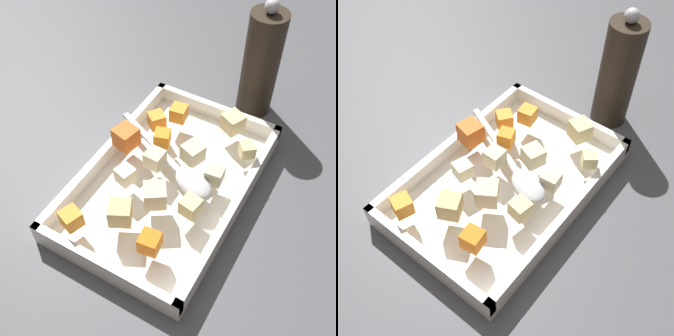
% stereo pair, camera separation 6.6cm
% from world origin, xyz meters
% --- Properties ---
extents(ground_plane, '(4.00, 4.00, 0.00)m').
position_xyz_m(ground_plane, '(0.00, 0.00, 0.00)').
color(ground_plane, '#4C4C51').
extents(baking_dish, '(0.37, 0.24, 0.04)m').
position_xyz_m(baking_dish, '(-0.02, 0.02, 0.01)').
color(baking_dish, white).
rests_on(baking_dish, ground_plane).
extents(carrot_chunk_mid_left, '(0.03, 0.03, 0.02)m').
position_xyz_m(carrot_chunk_mid_left, '(-0.07, -0.02, 0.06)').
color(carrot_chunk_mid_left, orange).
rests_on(carrot_chunk_mid_left, baking_dish).
extents(carrot_chunk_corner_nw, '(0.03, 0.03, 0.03)m').
position_xyz_m(carrot_chunk_corner_nw, '(0.13, -0.05, 0.06)').
color(carrot_chunk_corner_nw, orange).
rests_on(carrot_chunk_corner_nw, baking_dish).
extents(carrot_chunk_far_left, '(0.03, 0.03, 0.03)m').
position_xyz_m(carrot_chunk_far_left, '(-0.13, -0.03, 0.06)').
color(carrot_chunk_far_left, orange).
rests_on(carrot_chunk_far_left, baking_dish).
extents(carrot_chunk_under_handle, '(0.03, 0.03, 0.03)m').
position_xyz_m(carrot_chunk_under_handle, '(0.11, 0.06, 0.06)').
color(carrot_chunk_under_handle, orange).
rests_on(carrot_chunk_under_handle, baking_dish).
extents(carrot_chunk_heap_top, '(0.04, 0.04, 0.03)m').
position_xyz_m(carrot_chunk_heap_top, '(-0.04, -0.07, 0.06)').
color(carrot_chunk_heap_top, orange).
rests_on(carrot_chunk_heap_top, baking_dish).
extents(carrot_chunk_near_right, '(0.04, 0.04, 0.03)m').
position_xyz_m(carrot_chunk_near_right, '(-0.10, -0.05, 0.06)').
color(carrot_chunk_near_right, orange).
rests_on(carrot_chunk_near_right, baking_dish).
extents(potato_chunk_rim_edge, '(0.04, 0.04, 0.03)m').
position_xyz_m(potato_chunk_rim_edge, '(-0.06, 0.04, 0.06)').
color(potato_chunk_rim_edge, beige).
rests_on(potato_chunk_rim_edge, baking_dish).
extents(potato_chunk_corner_ne, '(0.04, 0.04, 0.03)m').
position_xyz_m(potato_chunk_corner_ne, '(-0.16, 0.06, 0.06)').
color(potato_chunk_corner_ne, '#E0CC89').
rests_on(potato_chunk_corner_ne, baking_dish).
extents(potato_chunk_mid_right, '(0.03, 0.03, 0.02)m').
position_xyz_m(potato_chunk_mid_right, '(-0.11, 0.11, 0.05)').
color(potato_chunk_mid_right, '#E0CC89').
rests_on(potato_chunk_mid_right, baking_dish).
extents(potato_chunk_near_left, '(0.04, 0.04, 0.03)m').
position_xyz_m(potato_chunk_near_left, '(0.09, 0.00, 0.06)').
color(potato_chunk_near_left, tan).
rests_on(potato_chunk_near_left, baking_dish).
extents(potato_chunk_far_right, '(0.03, 0.03, 0.03)m').
position_xyz_m(potato_chunk_far_right, '(0.03, -0.03, 0.06)').
color(potato_chunk_far_right, beige).
rests_on(potato_chunk_far_right, baking_dish).
extents(potato_chunk_heap_side, '(0.03, 0.03, 0.03)m').
position_xyz_m(potato_chunk_heap_side, '(0.03, 0.08, 0.06)').
color(potato_chunk_heap_side, '#E0CC89').
rests_on(potato_chunk_heap_side, baking_dish).
extents(potato_chunk_back_center, '(0.03, 0.03, 0.03)m').
position_xyz_m(potato_chunk_back_center, '(-0.02, -0.01, 0.06)').
color(potato_chunk_back_center, beige).
rests_on(potato_chunk_back_center, baking_dish).
extents(potato_chunk_corner_se, '(0.03, 0.03, 0.03)m').
position_xyz_m(potato_chunk_corner_se, '(-0.04, 0.08, 0.06)').
color(potato_chunk_corner_se, beige).
rests_on(potato_chunk_corner_se, baking_dish).
extents(potato_chunk_corner_sw, '(0.05, 0.05, 0.03)m').
position_xyz_m(potato_chunk_corner_sw, '(0.04, 0.03, 0.06)').
color(potato_chunk_corner_sw, beige).
rests_on(potato_chunk_corner_sw, baking_dish).
extents(serving_spoon, '(0.12, 0.22, 0.02)m').
position_xyz_m(serving_spoon, '(-0.02, 0.05, 0.05)').
color(serving_spoon, silver).
rests_on(serving_spoon, baking_dish).
extents(pepper_mill, '(0.06, 0.06, 0.22)m').
position_xyz_m(pepper_mill, '(-0.27, 0.06, 0.10)').
color(pepper_mill, '#2D2319').
rests_on(pepper_mill, ground_plane).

